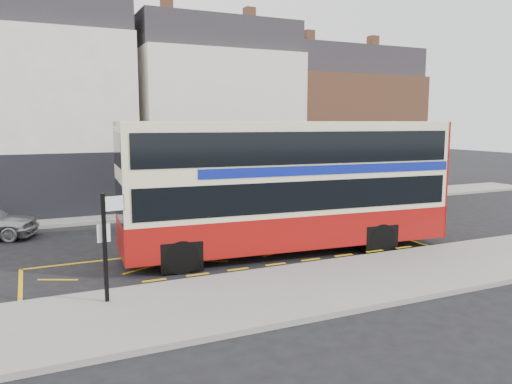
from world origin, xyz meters
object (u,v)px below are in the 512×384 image
double_decker_bus (290,184)px  street_tree_right (267,139)px  car_white (372,195)px  bus_stop_post (107,236)px  car_grey (200,206)px

double_decker_bus → street_tree_right: 11.13m
double_decker_bus → car_white: 11.42m
bus_stop_post → street_tree_right: size_ratio=0.51×
car_grey → street_tree_right: size_ratio=0.71×
car_white → bus_stop_post: bearing=114.7°
double_decker_bus → bus_stop_post: 7.30m
bus_stop_post → car_white: 18.44m
car_grey → bus_stop_post: bearing=155.7°
car_white → street_tree_right: size_ratio=0.79×
car_white → double_decker_bus: bearing=120.4°
double_decker_bus → car_white: bearing=41.7°
bus_stop_post → car_white: size_ratio=0.65×
double_decker_bus → car_white: size_ratio=2.80×
double_decker_bus → car_white: double_decker_bus is taller
car_white → street_tree_right: 6.68m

